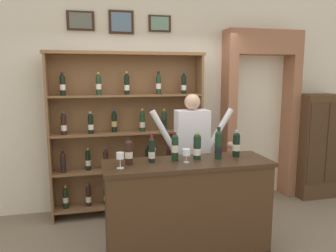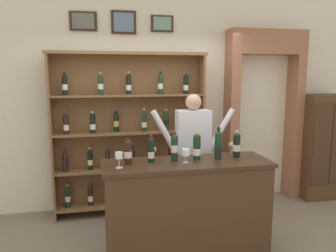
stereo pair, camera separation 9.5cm
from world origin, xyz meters
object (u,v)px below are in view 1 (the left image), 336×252
at_px(side_cabinet, 316,145).
at_px(tasting_bottle_grappa, 175,147).
at_px(tasting_bottle_bianco, 197,146).
at_px(wine_shelf, 128,132).
at_px(wine_glass_spare, 120,157).
at_px(shopkeeper, 192,147).
at_px(wine_glass_left, 186,153).
at_px(tasting_bottle_chianti, 129,152).
at_px(tasting_bottle_super_tuscan, 236,144).
at_px(tasting_bottle_rosso, 152,150).
at_px(tasting_bottle_vin_santo, 218,145).
at_px(tasting_counter, 187,209).

bearing_deg(side_cabinet, tasting_bottle_grappa, -155.62).
bearing_deg(tasting_bottle_bianco, wine_shelf, 116.26).
distance_m(wine_shelf, wine_glass_spare, 1.38).
distance_m(shopkeeper, wine_glass_spare, 1.19).
xyz_separation_m(tasting_bottle_bianco, wine_glass_left, (-0.15, -0.11, -0.04)).
bearing_deg(tasting_bottle_chianti, tasting_bottle_super_tuscan, 2.17).
relative_size(tasting_bottle_chianti, tasting_bottle_rosso, 0.96).
bearing_deg(side_cabinet, shopkeeper, -164.58).
height_order(side_cabinet, shopkeeper, shopkeeper).
bearing_deg(tasting_bottle_vin_santo, tasting_bottle_super_tuscan, 11.21).
distance_m(shopkeeper, tasting_bottle_bianco, 0.59).
height_order(tasting_bottle_super_tuscan, wine_glass_left, tasting_bottle_super_tuscan).
bearing_deg(wine_shelf, wine_glass_spare, -99.53).
xyz_separation_m(tasting_counter, tasting_bottle_bianco, (0.13, 0.07, 0.66)).
relative_size(wine_shelf, wine_glass_left, 15.66).
height_order(shopkeeper, tasting_bottle_bianco, shopkeeper).
height_order(wine_glass_spare, wine_glass_left, wine_glass_spare).
bearing_deg(tasting_bottle_bianco, side_cabinet, 26.40).
distance_m(side_cabinet, tasting_bottle_vin_santo, 2.52).
bearing_deg(side_cabinet, wine_glass_spare, -157.28).
relative_size(side_cabinet, tasting_counter, 0.93).
relative_size(tasting_bottle_chianti, tasting_bottle_bianco, 0.91).
relative_size(tasting_bottle_grappa, wine_glass_spare, 1.92).
height_order(tasting_bottle_grappa, tasting_bottle_bianco, tasting_bottle_grappa).
xyz_separation_m(shopkeeper, tasting_bottle_grappa, (-0.37, -0.57, 0.14)).
xyz_separation_m(tasting_bottle_rosso, wine_glass_left, (0.34, -0.10, -0.03)).
xyz_separation_m(side_cabinet, tasting_bottle_grappa, (-2.63, -1.19, 0.38)).
distance_m(side_cabinet, tasting_bottle_chianti, 3.36).
bearing_deg(tasting_bottle_rosso, wine_glass_left, -15.74).
height_order(shopkeeper, tasting_bottle_grappa, shopkeeper).
height_order(tasting_bottle_bianco, wine_glass_left, tasting_bottle_bianco).
distance_m(tasting_bottle_super_tuscan, wine_glass_spare, 1.28).
relative_size(tasting_bottle_bianco, tasting_bottle_vin_santo, 0.85).
bearing_deg(tasting_counter, wine_shelf, 110.19).
bearing_deg(tasting_bottle_super_tuscan, side_cabinet, 31.35).
xyz_separation_m(wine_shelf, tasting_bottle_rosso, (0.11, -1.22, 0.02)).
bearing_deg(tasting_bottle_bianco, tasting_bottle_chianti, -176.88).
height_order(tasting_bottle_grappa, tasting_bottle_super_tuscan, tasting_bottle_grappa).
distance_m(side_cabinet, shopkeeper, 2.36).
distance_m(tasting_bottle_grappa, tasting_bottle_vin_santo, 0.47).
distance_m(wine_glass_spare, wine_glass_left, 0.68).
bearing_deg(wine_glass_spare, wine_shelf, 80.47).
bearing_deg(shopkeeper, tasting_bottle_rosso, -136.99).
distance_m(wine_shelf, shopkeeper, 0.97).
bearing_deg(tasting_bottle_grappa, wine_glass_left, -46.07).
bearing_deg(tasting_bottle_rosso, tasting_counter, -9.64).
relative_size(tasting_counter, tasting_bottle_super_tuscan, 5.93).
relative_size(wine_glass_spare, wine_glass_left, 1.11).
bearing_deg(wine_glass_left, tasting_bottle_super_tuscan, 10.47).
height_order(tasting_bottle_rosso, tasting_bottle_vin_santo, tasting_bottle_vin_santo).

